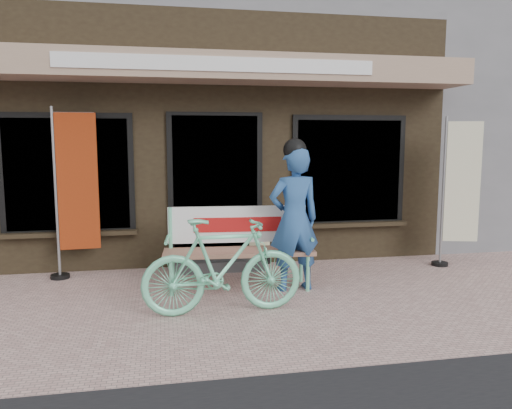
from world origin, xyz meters
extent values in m
plane|color=#CBA39B|center=(0.00, 0.00, 0.00)|extent=(70.00, 70.00, 0.00)
cube|color=black|center=(0.00, 5.00, 1.80)|extent=(7.00, 6.00, 3.60)
cube|color=tan|center=(0.00, 1.65, 2.75)|extent=(7.00, 0.80, 0.35)
cube|color=white|center=(0.00, 1.24, 2.75)|extent=(4.00, 0.02, 0.18)
cube|color=black|center=(0.00, 1.98, 1.10)|extent=(1.20, 0.06, 2.10)
cube|color=black|center=(0.00, 1.97, 1.10)|extent=(1.35, 0.04, 2.20)
cube|color=black|center=(-2.00, 1.98, 1.35)|extent=(1.60, 0.06, 1.50)
cube|color=black|center=(2.00, 1.98, 1.35)|extent=(1.60, 0.06, 1.50)
cube|color=black|center=(-2.00, 1.97, 1.35)|extent=(1.75, 0.04, 1.65)
cube|color=black|center=(2.00, 1.97, 1.35)|extent=(1.75, 0.04, 1.65)
cube|color=black|center=(-2.00, 1.92, 0.55)|extent=(1.80, 0.18, 0.06)
cube|color=black|center=(2.00, 1.92, 0.55)|extent=(1.80, 0.18, 0.06)
cube|color=#59595B|center=(0.00, 1.75, 0.07)|extent=(1.30, 0.45, 0.15)
cylinder|color=#72E0AE|center=(-0.67, 0.66, 0.21)|extent=(0.05, 0.05, 0.43)
cylinder|color=#72E0AE|center=(-0.64, 1.06, 0.21)|extent=(0.05, 0.05, 0.43)
cylinder|color=#72E0AE|center=(0.95, 0.54, 0.21)|extent=(0.05, 0.05, 0.43)
cylinder|color=#72E0AE|center=(0.98, 0.94, 0.21)|extent=(0.05, 0.05, 0.43)
cube|color=#A26F59|center=(0.15, 0.80, 0.46)|extent=(1.86, 0.59, 0.05)
cylinder|color=#72E0AE|center=(-0.66, 1.06, 0.71)|extent=(0.05, 0.05, 0.56)
cylinder|color=#72E0AE|center=(1.00, 0.94, 0.71)|extent=(0.05, 0.05, 0.56)
cube|color=white|center=(0.17, 1.02, 0.76)|extent=(1.73, 0.17, 0.46)
cube|color=#B21414|center=(0.17, 1.00, 0.76)|extent=(1.10, 0.09, 0.18)
cylinder|color=#72E0AE|center=(-0.71, 0.86, 0.63)|extent=(0.07, 0.45, 0.04)
cylinder|color=#72E0AE|center=(1.01, 0.73, 0.63)|extent=(0.07, 0.45, 0.04)
imported|color=#2B5694|center=(0.80, 0.65, 0.86)|extent=(0.67, 0.48, 1.73)
sphere|color=black|center=(0.80, 0.65, 1.70)|extent=(0.31, 0.31, 0.28)
imported|color=#72E0AE|center=(-0.15, -0.04, 0.51)|extent=(1.71, 0.54, 1.02)
cylinder|color=gray|center=(-2.10, 1.68, 1.12)|extent=(0.04, 0.04, 2.24)
cylinder|color=gray|center=(-1.85, 1.70, 2.16)|extent=(0.51, 0.06, 0.02)
cube|color=#952F10|center=(-1.83, 1.70, 1.27)|extent=(0.51, 0.07, 1.78)
cylinder|color=black|center=(-2.10, 1.68, 0.03)|extent=(0.26, 0.26, 0.05)
cylinder|color=gray|center=(3.19, 1.37, 1.07)|extent=(0.04, 0.04, 2.14)
cylinder|color=gray|center=(3.43, 1.30, 2.06)|extent=(0.48, 0.15, 0.02)
cube|color=beige|center=(3.45, 1.30, 1.22)|extent=(0.48, 0.15, 1.70)
cylinder|color=black|center=(3.19, 1.37, 0.02)|extent=(0.29, 0.29, 0.05)
cube|color=black|center=(0.60, 1.89, 0.41)|extent=(0.41, 0.21, 0.81)
cube|color=beige|center=(0.61, 1.85, 0.50)|extent=(0.33, 0.14, 0.50)
camera|label=1|loc=(-0.75, -5.09, 1.82)|focal=35.00mm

